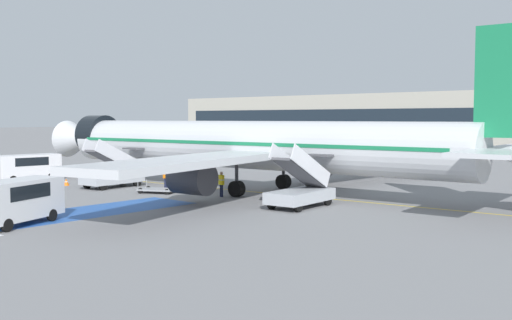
# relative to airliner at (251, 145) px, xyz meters

# --- Properties ---
(ground_plane) EXTENTS (600.00, 600.00, 0.00)m
(ground_plane) POSITION_rel_airliner_xyz_m (-0.49, 0.72, -3.41)
(ground_plane) COLOR slate
(apron_leadline_yellow) EXTENTS (78.50, 6.64, 0.01)m
(apron_leadline_yellow) POSITION_rel_airliner_xyz_m (-0.73, -0.06, -3.41)
(apron_leadline_yellow) COLOR gold
(apron_leadline_yellow) RESTS_ON ground_plane
(apron_stand_patch_blue) EXTENTS (4.31, 13.01, 0.01)m
(apron_stand_patch_blue) POSITION_rel_airliner_xyz_m (-0.73, -13.22, -3.41)
(apron_stand_patch_blue) COLOR #2856A8
(apron_stand_patch_blue) RESTS_ON ground_plane
(airliner) EXTENTS (44.05, 36.24, 10.57)m
(airliner) POSITION_rel_airliner_xyz_m (0.00, 0.00, 0.00)
(airliner) COLOR silver
(airliner) RESTS_ON ground_plane
(boarding_stairs_forward) EXTENTS (2.59, 5.37, 3.86)m
(boarding_stairs_forward) POSITION_rel_airliner_xyz_m (-9.90, -5.14, -2.44)
(boarding_stairs_forward) COLOR #ADB2BA
(boarding_stairs_forward) RESTS_ON ground_plane
(boarding_stairs_aft) EXTENTS (2.59, 5.37, 3.96)m
(boarding_stairs_aft) POSITION_rel_airliner_xyz_m (7.42, -3.72, -2.43)
(boarding_stairs_aft) COLOR #ADB2BA
(boarding_stairs_aft) RESTS_ON ground_plane
(fuel_tanker) EXTENTS (3.80, 8.74, 3.21)m
(fuel_tanker) POSITION_rel_airliner_xyz_m (5.36, 20.65, -1.81)
(fuel_tanker) COLOR #38383D
(fuel_tanker) RESTS_ON ground_plane
(service_van_0) EXTENTS (2.25, 5.42, 2.28)m
(service_van_0) POSITION_rel_airliner_xyz_m (-19.27, -7.25, -2.06)
(service_van_0) COLOR silver
(service_van_0) RESTS_ON ground_plane
(service_van_1) EXTENTS (3.68, 5.51, 2.29)m
(service_van_1) POSITION_rel_airliner_xyz_m (0.32, -18.15, -2.05)
(service_van_1) COLOR silver
(service_van_1) RESTS_ON ground_plane
(baggage_cart) EXTENTS (2.99, 2.46, 0.87)m
(baggage_cart) POSITION_rel_airliner_xyz_m (-4.52, -5.10, -3.16)
(baggage_cart) COLOR gray
(baggage_cart) RESTS_ON ground_plane
(ground_crew_0) EXTENTS (0.30, 0.46, 1.72)m
(ground_crew_0) POSITION_rel_airliner_xyz_m (-5.97, -3.09, -2.42)
(ground_crew_0) COLOR #191E38
(ground_crew_0) RESTS_ON ground_plane
(ground_crew_1) EXTENTS (0.37, 0.48, 1.77)m
(ground_crew_1) POSITION_rel_airliner_xyz_m (-2.19, -4.04, -2.39)
(ground_crew_1) COLOR #191E38
(ground_crew_1) RESTS_ON ground_plane
(ground_crew_2) EXTENTS (0.47, 0.31, 1.75)m
(ground_crew_2) POSITION_rel_airliner_xyz_m (0.46, -3.55, -2.41)
(ground_crew_2) COLOR #191E38
(ground_crew_2) RESTS_ON ground_plane
(traffic_cone_0) EXTENTS (0.49, 0.49, 0.55)m
(traffic_cone_0) POSITION_rel_airliner_xyz_m (-13.83, -6.85, -3.14)
(traffic_cone_0) COLOR orange
(traffic_cone_0) RESTS_ON ground_plane
(terminal_building) EXTENTS (127.33, 12.10, 9.58)m
(terminal_building) POSITION_rel_airliner_xyz_m (-5.38, 62.14, 1.38)
(terminal_building) COLOR #B2AD9E
(terminal_building) RESTS_ON ground_plane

